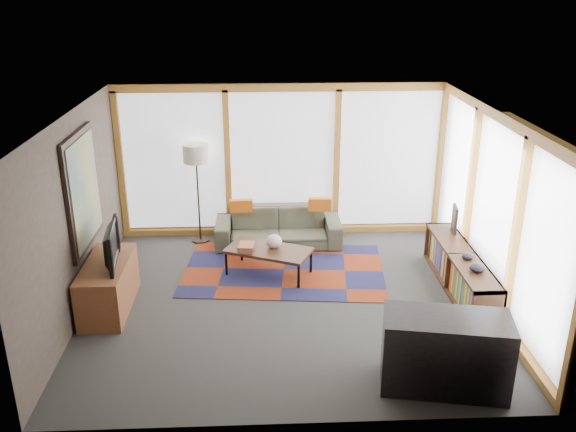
{
  "coord_description": "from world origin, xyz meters",
  "views": [
    {
      "loc": [
        -0.36,
        -7.41,
        4.14
      ],
      "look_at": [
        0.0,
        0.4,
        1.1
      ],
      "focal_mm": 38.0,
      "sensor_mm": 36.0,
      "label": 1
    }
  ],
  "objects_px": {
    "sofa": "(278,227)",
    "television": "(106,245)",
    "bookshelf": "(460,272)",
    "tv_console": "(108,286)",
    "coffee_table": "(269,262)",
    "floor_lamp": "(198,194)",
    "bar_counter": "(445,352)"
  },
  "relations": [
    {
      "from": "floor_lamp",
      "to": "tv_console",
      "type": "distance_m",
      "value": 2.5
    },
    {
      "from": "floor_lamp",
      "to": "sofa",
      "type": "bearing_deg",
      "value": -8.13
    },
    {
      "from": "coffee_table",
      "to": "floor_lamp",
      "type": "bearing_deg",
      "value": 131.06
    },
    {
      "from": "coffee_table",
      "to": "bar_counter",
      "type": "height_order",
      "value": "bar_counter"
    },
    {
      "from": "floor_lamp",
      "to": "television",
      "type": "bearing_deg",
      "value": -113.56
    },
    {
      "from": "floor_lamp",
      "to": "bar_counter",
      "type": "xyz_separation_m",
      "value": [
        2.98,
        -4.1,
        -0.42
      ]
    },
    {
      "from": "sofa",
      "to": "television",
      "type": "bearing_deg",
      "value": -138.36
    },
    {
      "from": "bar_counter",
      "to": "floor_lamp",
      "type": "bearing_deg",
      "value": 136.68
    },
    {
      "from": "sofa",
      "to": "tv_console",
      "type": "xyz_separation_m",
      "value": [
        -2.33,
        -2.03,
        0.03
      ]
    },
    {
      "from": "tv_console",
      "to": "television",
      "type": "distance_m",
      "value": 0.6
    },
    {
      "from": "sofa",
      "to": "bar_counter",
      "type": "height_order",
      "value": "bar_counter"
    },
    {
      "from": "coffee_table",
      "to": "television",
      "type": "height_order",
      "value": "television"
    },
    {
      "from": "bookshelf",
      "to": "television",
      "type": "height_order",
      "value": "television"
    },
    {
      "from": "television",
      "to": "bookshelf",
      "type": "bearing_deg",
      "value": -92.85
    },
    {
      "from": "floor_lamp",
      "to": "coffee_table",
      "type": "relative_size",
      "value": 1.37
    },
    {
      "from": "television",
      "to": "sofa",
      "type": "bearing_deg",
      "value": -54.69
    },
    {
      "from": "television",
      "to": "bar_counter",
      "type": "distance_m",
      "value": 4.4
    },
    {
      "from": "tv_console",
      "to": "bar_counter",
      "type": "height_order",
      "value": "bar_counter"
    },
    {
      "from": "tv_console",
      "to": "television",
      "type": "bearing_deg",
      "value": -24.39
    },
    {
      "from": "bookshelf",
      "to": "floor_lamp",
      "type": "bearing_deg",
      "value": 153.28
    },
    {
      "from": "bookshelf",
      "to": "tv_console",
      "type": "height_order",
      "value": "tv_console"
    },
    {
      "from": "sofa",
      "to": "television",
      "type": "distance_m",
      "value": 3.14
    },
    {
      "from": "bookshelf",
      "to": "tv_console",
      "type": "xyz_separation_m",
      "value": [
        -4.85,
        -0.29,
        0.05
      ]
    },
    {
      "from": "bookshelf",
      "to": "tv_console",
      "type": "relative_size",
      "value": 1.72
    },
    {
      "from": "bar_counter",
      "to": "television",
      "type": "bearing_deg",
      "value": 165.5
    },
    {
      "from": "floor_lamp",
      "to": "coffee_table",
      "type": "bearing_deg",
      "value": -48.94
    },
    {
      "from": "coffee_table",
      "to": "bookshelf",
      "type": "xyz_separation_m",
      "value": [
        2.7,
        -0.62,
        0.08
      ]
    },
    {
      "from": "floor_lamp",
      "to": "coffee_table",
      "type": "xyz_separation_m",
      "value": [
        1.14,
        -1.31,
        -0.64
      ]
    },
    {
      "from": "bookshelf",
      "to": "television",
      "type": "relative_size",
      "value": 2.49
    },
    {
      "from": "bookshelf",
      "to": "bar_counter",
      "type": "height_order",
      "value": "bar_counter"
    },
    {
      "from": "sofa",
      "to": "coffee_table",
      "type": "relative_size",
      "value": 1.68
    },
    {
      "from": "sofa",
      "to": "bookshelf",
      "type": "height_order",
      "value": "sofa"
    }
  ]
}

